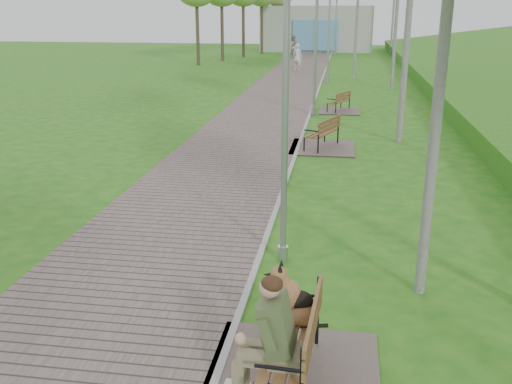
{
  "coord_description": "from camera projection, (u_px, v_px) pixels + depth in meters",
  "views": [
    {
      "loc": [
        1.27,
        -3.95,
        4.01
      ],
      "look_at": [
        -0.05,
        4.57,
        1.18
      ],
      "focal_mm": 40.0,
      "sensor_mm": 36.0,
      "label": 1
    }
  ],
  "objects": [
    {
      "name": "lamp_post_second",
      "position": [
        316.0,
        51.0,
        21.12
      ],
      "size": [
        0.2,
        0.2,
        5.18
      ],
      "color": "#94979C",
      "rests_on": "ground"
    },
    {
      "name": "pedestrian_far",
      "position": [
        293.0,
        47.0,
        45.45
      ],
      "size": [
        1.06,
        0.95,
        1.78
      ],
      "primitive_type": "imported",
      "rotation": [
        0.0,
        0.0,
        3.53
      ],
      "color": "gray",
      "rests_on": "ground"
    },
    {
      "name": "bench_main",
      "position": [
        284.0,
        346.0,
        6.21
      ],
      "size": [
        1.94,
        2.15,
        1.69
      ],
      "color": "#61524E",
      "rests_on": "ground"
    },
    {
      "name": "lamp_post_third",
      "position": [
        329.0,
        33.0,
        30.29
      ],
      "size": [
        0.22,
        0.22,
        5.64
      ],
      "color": "#94979C",
      "rests_on": "ground"
    },
    {
      "name": "bench_third",
      "position": [
        339.0,
        107.0,
        22.62
      ],
      "size": [
        1.58,
        1.76,
        0.97
      ],
      "color": "#61524E",
      "rests_on": "ground"
    },
    {
      "name": "lamp_post_near",
      "position": [
        285.0,
        138.0,
        8.78
      ],
      "size": [
        0.17,
        0.17,
        4.42
      ],
      "color": "#94979C",
      "rests_on": "ground"
    },
    {
      "name": "walkway",
      "position": [
        276.0,
        99.0,
        25.58
      ],
      "size": [
        3.5,
        67.0,
        0.04
      ],
      "primitive_type": "cube",
      "color": "#61524E",
      "rests_on": "ground"
    },
    {
      "name": "bench_second",
      "position": [
        322.0,
        141.0,
        16.75
      ],
      "size": [
        1.86,
        2.06,
        1.14
      ],
      "color": "#61524E",
      "rests_on": "ground"
    },
    {
      "name": "lamp_post_far",
      "position": [
        336.0,
        30.0,
        47.26
      ],
      "size": [
        0.17,
        0.17,
        4.48
      ],
      "color": "#94979C",
      "rests_on": "ground"
    },
    {
      "name": "kerb",
      "position": [
        315.0,
        100.0,
        25.33
      ],
      "size": [
        0.1,
        67.0,
        0.05
      ],
      "primitive_type": "cube",
      "color": "#999993",
      "rests_on": "ground"
    },
    {
      "name": "building_north",
      "position": [
        317.0,
        28.0,
        52.61
      ],
      "size": [
        10.0,
        5.2,
        4.0
      ],
      "color": "#9E9E99",
      "rests_on": "ground"
    },
    {
      "name": "pedestrian_near",
      "position": [
        298.0,
        57.0,
        36.76
      ],
      "size": [
        0.73,
        0.62,
        1.71
      ],
      "primitive_type": "imported",
      "rotation": [
        0.0,
        0.0,
        2.73
      ],
      "color": "silver",
      "rests_on": "ground"
    }
  ]
}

